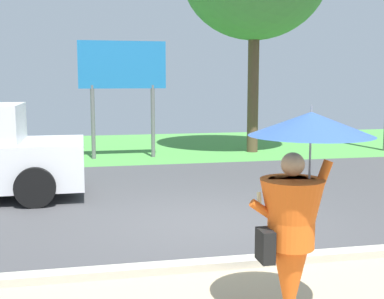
% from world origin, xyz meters
% --- Properties ---
extents(ground_plane, '(40.00, 22.00, 0.20)m').
position_xyz_m(ground_plane, '(0.00, 2.95, -0.05)').
color(ground_plane, '#424244').
extents(monk_pedestrian, '(1.16, 1.16, 2.13)m').
position_xyz_m(monk_pedestrian, '(-0.05, -3.67, 1.17)').
color(monk_pedestrian, '#E55B19').
rests_on(monk_pedestrian, ground_plane).
extents(roadside_billboard, '(2.60, 0.12, 3.50)m').
position_xyz_m(roadside_billboard, '(-0.79, 7.47, 2.55)').
color(roadside_billboard, slate).
rests_on(roadside_billboard, ground_plane).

